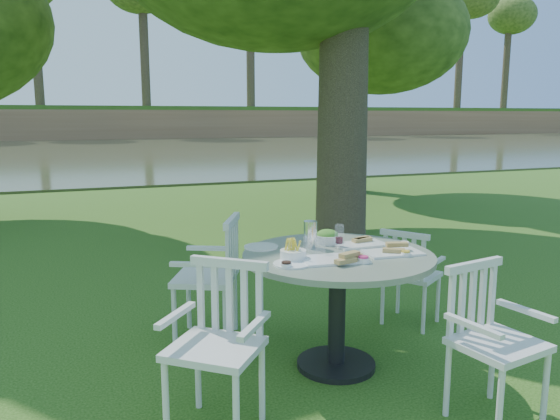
{
  "coord_description": "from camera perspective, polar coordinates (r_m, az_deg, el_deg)",
  "views": [
    {
      "loc": [
        -1.92,
        -4.78,
        1.78
      ],
      "look_at": [
        0.0,
        0.2,
        0.85
      ],
      "focal_mm": 35.0,
      "sensor_mm": 36.0,
      "label": 1
    }
  ],
  "objects": [
    {
      "name": "tableware",
      "position": [
        3.82,
        4.86,
        -3.89
      ],
      "size": [
        1.14,
        0.79,
        0.2
      ],
      "color": "white",
      "rests_on": "table"
    },
    {
      "name": "ground",
      "position": [
        5.45,
        0.77,
        -9.17
      ],
      "size": [
        140.0,
        140.0,
        0.0
      ],
      "primitive_type": "plane",
      "color": "#1B420D",
      "rests_on": "ground"
    },
    {
      "name": "far_bank",
      "position": [
        46.28,
        -19.01,
        16.11
      ],
      "size": [
        100.0,
        18.0,
        15.2
      ],
      "color": "brown",
      "rests_on": "ground"
    },
    {
      "name": "chair_sw",
      "position": [
        3.21,
        -6.11,
        -12.46
      ],
      "size": [
        0.66,
        0.65,
        0.95
      ],
      "rotation": [
        0.0,
        0.0,
        -0.7
      ],
      "color": "silver",
      "rests_on": "ground"
    },
    {
      "name": "river",
      "position": [
        27.91,
        -17.21,
        5.75
      ],
      "size": [
        100.0,
        28.0,
        0.12
      ],
      "primitive_type": "cube",
      "color": "#383E24",
      "rests_on": "ground"
    },
    {
      "name": "chair_ne",
      "position": [
        4.74,
        13.21,
        -6.15
      ],
      "size": [
        0.56,
        0.57,
        0.84
      ],
      "rotation": [
        0.0,
        0.0,
        -4.13
      ],
      "color": "silver",
      "rests_on": "ground"
    },
    {
      "name": "chair_se",
      "position": [
        3.5,
        20.71,
        -11.5
      ],
      "size": [
        0.53,
        0.51,
        0.92
      ],
      "rotation": [
        0.0,
        0.0,
        0.17
      ],
      "color": "silver",
      "rests_on": "ground"
    },
    {
      "name": "table",
      "position": [
        3.85,
        6.03,
        -7.02
      ],
      "size": [
        1.32,
        1.32,
        0.84
      ],
      "color": "black",
      "rests_on": "ground"
    },
    {
      "name": "chair_nw",
      "position": [
        4.34,
        -6.54,
        -6.15
      ],
      "size": [
        0.64,
        0.66,
        0.99
      ],
      "rotation": [
        0.0,
        0.0,
        -2.02
      ],
      "color": "silver",
      "rests_on": "ground"
    }
  ]
}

